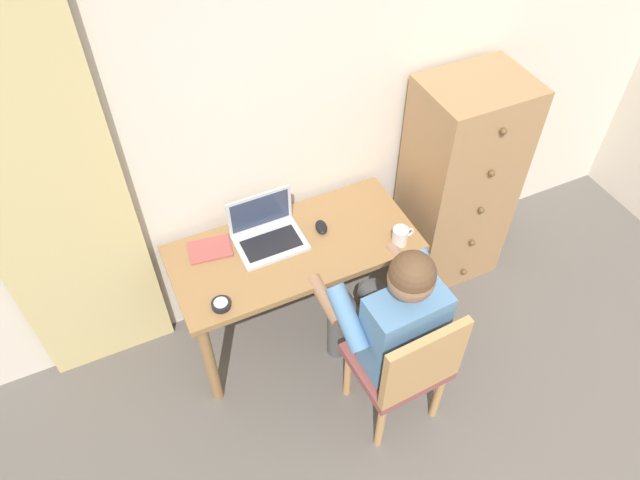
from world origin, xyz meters
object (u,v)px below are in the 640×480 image
chair (406,366)px  notebook_pad (210,249)px  person_seated (388,315)px  laptop (267,232)px  desk_clock (221,304)px  coffee_mug (401,236)px  desk (294,260)px  dresser (458,185)px  computer_mouse (321,227)px

chair → notebook_pad: 1.11m
person_seated → laptop: (-0.35, 0.64, 0.10)m
desk_clock → coffee_mug: coffee_mug is taller
chair → desk_clock: size_ratio=9.69×
desk → chair: size_ratio=1.43×
laptop → person_seated: bearing=-61.7°
chair → laptop: size_ratio=2.54×
desk → chair: 0.78m
desk → dresser: dresser is taller
desk → chair: (0.25, -0.72, -0.12)m
person_seated → computer_mouse: bearing=96.8°
desk_clock → notebook_pad: 0.36m
computer_mouse → notebook_pad: 0.57m
person_seated → computer_mouse: 0.60m
coffee_mug → chair: bearing=-114.9°
computer_mouse → desk_clock: 0.67m
desk_clock → coffee_mug: (0.95, 0.00, 0.03)m
desk → coffee_mug: (0.50, -0.20, 0.16)m
dresser → notebook_pad: (-1.44, 0.07, 0.06)m
desk → notebook_pad: (-0.39, 0.15, 0.11)m
desk → person_seated: bearing=-65.5°
dresser → person_seated: dresser is taller
laptop → desk: bearing=-45.4°
coffee_mug → person_seated: bearing=-126.4°
chair → desk_clock: chair is taller
computer_mouse → coffee_mug: 0.41m
desk → notebook_pad: 0.43m
computer_mouse → notebook_pad: size_ratio=0.48×
chair → notebook_pad: size_ratio=4.15×
person_seated → computer_mouse: size_ratio=11.90×
chair → computer_mouse: chair is taller
chair → dresser: bearing=45.5°
desk → coffee_mug: coffee_mug is taller
dresser → desk_clock: bearing=-169.2°
desk → laptop: (-0.10, 0.10, 0.16)m
desk → person_seated: size_ratio=1.05×
dresser → person_seated: 1.02m
person_seated → notebook_pad: bearing=132.5°
dresser → computer_mouse: (-0.87, -0.04, 0.07)m
person_seated → computer_mouse: (-0.07, 0.59, 0.06)m
desk → desk_clock: 0.51m
computer_mouse → coffee_mug: (0.32, -0.25, 0.03)m
computer_mouse → notebook_pad: (-0.56, 0.10, -0.01)m
desk_clock → notebook_pad: size_ratio=0.43×
dresser → computer_mouse: 0.88m
desk → computer_mouse: (0.18, 0.05, 0.12)m
desk_clock → coffee_mug: size_ratio=0.75×
desk_clock → coffee_mug: 0.95m
laptop → dresser: bearing=-0.9°
chair → notebook_pad: (-0.64, 0.87, 0.23)m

